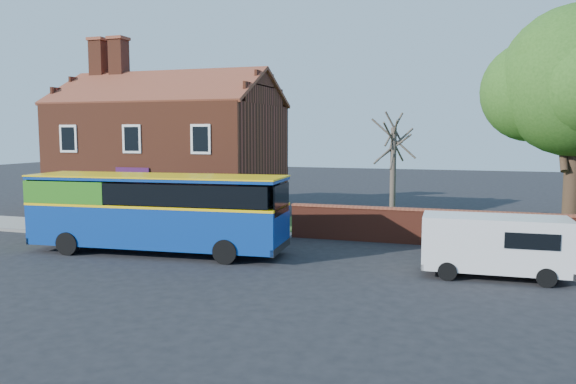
% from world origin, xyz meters
% --- Properties ---
extents(ground, '(120.00, 120.00, 0.00)m').
position_xyz_m(ground, '(0.00, 0.00, 0.00)').
color(ground, black).
rests_on(ground, ground).
extents(pavement, '(18.00, 3.50, 0.12)m').
position_xyz_m(pavement, '(-7.00, 5.75, 0.06)').
color(pavement, gray).
rests_on(pavement, ground).
extents(kerb, '(18.00, 0.15, 0.14)m').
position_xyz_m(kerb, '(-7.00, 4.00, 0.07)').
color(kerb, slate).
rests_on(kerb, ground).
extents(grass_strip, '(26.00, 12.00, 0.04)m').
position_xyz_m(grass_strip, '(13.00, 13.00, 0.02)').
color(grass_strip, '#426B28').
rests_on(grass_strip, ground).
extents(shop_building, '(12.30, 8.13, 10.50)m').
position_xyz_m(shop_building, '(-7.02, 11.50, 3.41)').
color(shop_building, brown).
rests_on(shop_building, ground).
extents(boundary_wall, '(22.00, 0.38, 1.60)m').
position_xyz_m(boundary_wall, '(13.00, 7.00, 0.81)').
color(boundary_wall, maroon).
rests_on(boundary_wall, ground).
extents(bus, '(10.71, 3.47, 3.21)m').
position_xyz_m(bus, '(-2.52, 1.85, 1.82)').
color(bus, navy).
rests_on(bus, ground).
extents(van_near, '(4.82, 2.13, 2.09)m').
position_xyz_m(van_near, '(10.81, 1.99, 1.17)').
color(van_near, silver).
rests_on(van_near, ground).
extents(bare_tree, '(2.12, 2.53, 5.66)m').
position_xyz_m(bare_tree, '(6.21, 10.54, 2.90)').
color(bare_tree, '#4C4238').
rests_on(bare_tree, ground).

